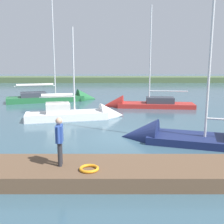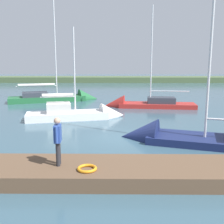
# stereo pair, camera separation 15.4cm
# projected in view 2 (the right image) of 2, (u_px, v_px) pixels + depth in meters

# --- Properties ---
(ground_plane) EXTENTS (200.00, 200.00, 0.00)m
(ground_plane) POSITION_uv_depth(u_px,v_px,m) (121.00, 138.00, 13.98)
(ground_plane) COLOR #385666
(far_shoreline) EXTENTS (180.00, 8.00, 2.40)m
(far_shoreline) POSITION_uv_depth(u_px,v_px,m) (116.00, 82.00, 60.84)
(far_shoreline) COLOR #4C603D
(far_shoreline) RESTS_ON ground_plane
(dock_pier) EXTENTS (20.85, 2.24, 0.51)m
(dock_pier) POSITION_uv_depth(u_px,v_px,m) (125.00, 172.00, 8.96)
(dock_pier) COLOR brown
(dock_pier) RESTS_ON ground_plane
(life_ring_buoy) EXTENTS (0.66, 0.66, 0.10)m
(life_ring_buoy) POSITION_uv_depth(u_px,v_px,m) (87.00, 168.00, 8.47)
(life_ring_buoy) COLOR orange
(life_ring_buoy) RESTS_ON dock_pier
(sailboat_inner_slip) EXTENTS (8.69, 3.01, 10.17)m
(sailboat_inner_slip) POSITION_uv_depth(u_px,v_px,m) (140.00, 106.00, 24.30)
(sailboat_inner_slip) COLOR #B22823
(sailboat_inner_slip) RESTS_ON ground_plane
(sailboat_behind_pier) EXTENTS (7.44, 3.59, 7.37)m
(sailboat_behind_pier) POSITION_uv_depth(u_px,v_px,m) (84.00, 115.00, 19.12)
(sailboat_behind_pier) COLOR white
(sailboat_behind_pier) RESTS_ON ground_plane
(sailboat_mid_channel) EXTENTS (9.83, 5.46, 12.34)m
(sailboat_mid_channel) POSITION_uv_depth(u_px,v_px,m) (61.00, 99.00, 28.51)
(sailboat_mid_channel) COLOR #236638
(sailboat_mid_channel) RESTS_ON ground_plane
(sailboat_far_left) EXTENTS (9.30, 4.79, 11.30)m
(sailboat_far_left) POSITION_uv_depth(u_px,v_px,m) (192.00, 141.00, 13.07)
(sailboat_far_left) COLOR navy
(sailboat_far_left) RESTS_ON ground_plane
(person_on_dock) EXTENTS (0.25, 0.64, 1.67)m
(person_on_dock) POSITION_uv_depth(u_px,v_px,m) (58.00, 138.00, 8.75)
(person_on_dock) COLOR #28282D
(person_on_dock) RESTS_ON dock_pier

